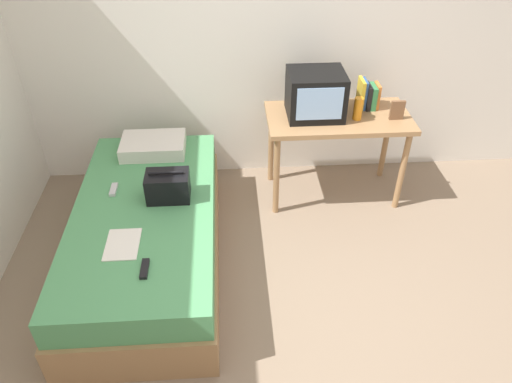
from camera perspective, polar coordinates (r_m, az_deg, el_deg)
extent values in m
plane|color=#84705B|center=(3.26, 2.40, -16.77)|extent=(8.00, 8.00, 0.00)
cube|color=silver|center=(4.14, -0.03, 18.25)|extent=(5.20, 0.10, 2.60)
cube|color=#9E754C|center=(3.68, -12.38, -6.33)|extent=(1.00, 2.00, 0.31)
cube|color=#4C935B|center=(3.51, -12.92, -3.21)|extent=(0.97, 1.94, 0.21)
cube|color=#9E754C|center=(4.02, 9.70, 8.55)|extent=(1.16, 0.60, 0.04)
cylinder|color=#9E754C|center=(3.93, 2.42, 1.81)|extent=(0.05, 0.05, 0.73)
cylinder|color=#9E754C|center=(4.16, 16.82, 2.28)|extent=(0.05, 0.05, 0.73)
cylinder|color=#9E754C|center=(4.33, 1.78, 5.45)|extent=(0.05, 0.05, 0.73)
cylinder|color=#9E754C|center=(4.54, 15.03, 5.72)|extent=(0.05, 0.05, 0.73)
cube|color=black|center=(3.91, 7.02, 11.31)|extent=(0.44, 0.38, 0.36)
cube|color=#8CB2E0|center=(3.74, 7.52, 10.16)|extent=(0.35, 0.01, 0.26)
cylinder|color=orange|center=(3.94, 11.93, 9.53)|extent=(0.07, 0.07, 0.18)
cube|color=gold|center=(4.11, 12.22, 11.19)|extent=(0.03, 0.17, 0.25)
cube|color=#2D5699|center=(4.12, 12.58, 11.16)|extent=(0.02, 0.14, 0.24)
cube|color=black|center=(4.14, 12.97, 10.89)|extent=(0.04, 0.16, 0.20)
cube|color=#337F47|center=(4.15, 13.51, 10.83)|extent=(0.04, 0.16, 0.19)
cube|color=#CC7233|center=(4.16, 14.00, 10.90)|extent=(0.03, 0.14, 0.20)
cube|color=brown|center=(4.02, 16.29, 9.17)|extent=(0.11, 0.02, 0.16)
cube|color=silver|center=(4.01, -12.00, 5.31)|extent=(0.51, 0.36, 0.11)
cube|color=black|center=(3.44, -10.33, 0.62)|extent=(0.30, 0.20, 0.20)
cylinder|color=black|center=(3.37, -10.54, 2.20)|extent=(0.24, 0.02, 0.02)
cube|color=white|center=(3.18, -15.44, -6.01)|extent=(0.21, 0.29, 0.01)
cube|color=black|center=(2.98, -12.98, -8.85)|extent=(0.04, 0.16, 0.02)
cube|color=#B7B7BC|center=(3.65, -16.42, 0.22)|extent=(0.04, 0.14, 0.02)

